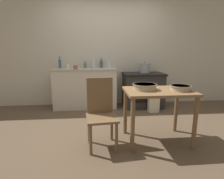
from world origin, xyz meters
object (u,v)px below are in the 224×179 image
(cup_mid_right, at_px, (76,67))
(flour_sack, at_px, (153,103))
(bottle_center_left, at_px, (101,64))
(bottle_mid_left, at_px, (60,64))
(work_table, at_px, (158,99))
(mixing_bowl_small, at_px, (180,88))
(bottle_far_left, at_px, (109,65))
(stock_pot, at_px, (145,68))
(cup_center_right, at_px, (68,67))
(chair, at_px, (101,111))
(bottle_center, at_px, (93,63))
(bottle_left, at_px, (85,65))
(mixing_bowl_large, at_px, (145,86))
(stove, at_px, (143,90))

(cup_mid_right, bearing_deg, flour_sack, -10.66)
(bottle_center_left, bearing_deg, bottle_mid_left, -175.23)
(work_table, height_order, mixing_bowl_small, mixing_bowl_small)
(work_table, relative_size, bottle_far_left, 4.80)
(stock_pot, distance_m, cup_center_right, 1.78)
(chair, bearing_deg, cup_mid_right, 101.73)
(bottle_far_left, distance_m, cup_mid_right, 0.80)
(bottle_center, xyz_separation_m, cup_center_right, (-0.57, -0.16, -0.06))
(stock_pot, xyz_separation_m, bottle_center_left, (-1.02, 0.17, 0.08))
(bottle_center, bearing_deg, mixing_bowl_small, -57.46)
(bottle_mid_left, bearing_deg, bottle_far_left, -0.67)
(stock_pot, bearing_deg, cup_center_right, -178.06)
(mixing_bowl_small, bearing_deg, bottle_mid_left, 136.30)
(stock_pot, relative_size, bottle_left, 1.51)
(work_table, height_order, bottle_center_left, bottle_center_left)
(work_table, distance_m, bottle_left, 2.17)
(stock_pot, distance_m, bottle_center_left, 1.04)
(chair, distance_m, mixing_bowl_large, 0.70)
(bottle_mid_left, bearing_deg, bottle_center_left, 4.77)
(chair, relative_size, cup_mid_right, 10.14)
(stove, relative_size, flour_sack, 2.30)
(mixing_bowl_large, bearing_deg, cup_center_right, 128.55)
(chair, xyz_separation_m, bottle_center_left, (0.07, 1.94, 0.52))
(cup_center_right, bearing_deg, chair, -68.22)
(chair, bearing_deg, flour_sack, 41.79)
(chair, relative_size, bottle_mid_left, 3.40)
(flour_sack, relative_size, bottle_far_left, 2.11)
(work_table, height_order, bottle_left, bottle_left)
(bottle_mid_left, distance_m, bottle_center_left, 0.95)
(stock_pot, bearing_deg, chair, -121.71)
(cup_mid_right, bearing_deg, stove, 4.36)
(mixing_bowl_large, xyz_separation_m, bottle_center_left, (-0.54, 1.86, 0.20))
(mixing_bowl_large, bearing_deg, stock_pot, 74.25)
(flour_sack, bearing_deg, bottle_left, 158.11)
(bottle_mid_left, bearing_deg, cup_mid_right, -35.53)
(mixing_bowl_large, xyz_separation_m, bottle_left, (-0.92, 1.79, 0.18))
(stove, height_order, work_table, stove)
(bottle_center, height_order, cup_center_right, bottle_center)
(stove, relative_size, work_table, 1.01)
(work_table, relative_size, bottle_center_left, 4.13)
(chair, distance_m, mixing_bowl_small, 1.13)
(stock_pot, relative_size, bottle_far_left, 1.31)
(chair, bearing_deg, bottle_center_left, 82.19)
(bottle_left, xyz_separation_m, bottle_mid_left, (-0.57, -0.01, 0.04))
(cup_center_right, xyz_separation_m, cup_mid_right, (0.19, -0.12, -0.01))
(flour_sack, xyz_separation_m, bottle_left, (-1.48, 0.59, 0.78))
(bottle_center_left, bearing_deg, bottle_far_left, -26.99)
(stove, relative_size, chair, 1.00)
(cup_center_right, relative_size, cup_mid_right, 1.10)
(work_table, bearing_deg, mixing_bowl_large, 166.65)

